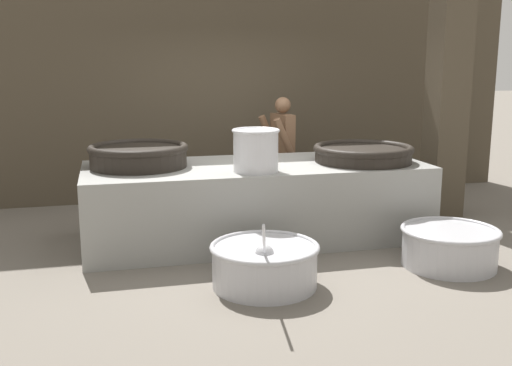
{
  "coord_description": "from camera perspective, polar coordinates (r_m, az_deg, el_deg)",
  "views": [
    {
      "loc": [
        -1.63,
        -6.52,
        2.03
      ],
      "look_at": [
        0.0,
        0.0,
        0.66
      ],
      "focal_mm": 42.0,
      "sensor_mm": 36.0,
      "label": 1
    }
  ],
  "objects": [
    {
      "name": "giant_wok_near",
      "position": [
        6.75,
        -11.13,
        2.66
      ],
      "size": [
        1.1,
        1.1,
        0.26
      ],
      "color": "black",
      "rests_on": "hearth_platform"
    },
    {
      "name": "prep_bowl_meat",
      "position": [
        6.33,
        17.94,
        -5.66
      ],
      "size": [
        0.98,
        0.98,
        0.4
      ],
      "color": "#B7B7BC",
      "rests_on": "ground_plane"
    },
    {
      "name": "cook",
      "position": [
        8.19,
        2.47,
        3.19
      ],
      "size": [
        0.41,
        0.61,
        1.55
      ],
      "rotation": [
        0.0,
        0.0,
        3.33
      ],
      "color": "brown",
      "rests_on": "ground_plane"
    },
    {
      "name": "hearth_platform",
      "position": [
        6.91,
        0.0,
        -1.77
      ],
      "size": [
        3.86,
        1.49,
        0.87
      ],
      "color": "gray",
      "rests_on": "ground_plane"
    },
    {
      "name": "giant_wok_far",
      "position": [
        7.08,
        10.17,
        2.85
      ],
      "size": [
        1.16,
        1.16,
        0.2
      ],
      "color": "black",
      "rests_on": "hearth_platform"
    },
    {
      "name": "prep_bowl_vegetables",
      "position": [
        5.5,
        0.83,
        -7.64
      ],
      "size": [
        1.0,
        1.28,
        0.81
      ],
      "color": "#B7B7BC",
      "rests_on": "ground_plane"
    },
    {
      "name": "ground_plane",
      "position": [
        7.02,
        0.0,
        -5.24
      ],
      "size": [
        60.0,
        60.0,
        0.0
      ],
      "primitive_type": "plane",
      "color": "slate"
    },
    {
      "name": "support_pillar",
      "position": [
        8.13,
        17.99,
        11.89
      ],
      "size": [
        0.43,
        0.43,
        4.31
      ],
      "primitive_type": "cube",
      "color": "#4C4233",
      "rests_on": "ground_plane"
    },
    {
      "name": "stock_pot",
      "position": [
        6.33,
        -0.02,
        3.21
      ],
      "size": [
        0.51,
        0.51,
        0.45
      ],
      "color": "silver",
      "rests_on": "hearth_platform"
    },
    {
      "name": "back_wall",
      "position": [
        9.01,
        -3.69,
        12.33
      ],
      "size": [
        9.27,
        0.24,
        4.31
      ],
      "primitive_type": "cube",
      "color": "#4C4233",
      "rests_on": "ground_plane"
    }
  ]
}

